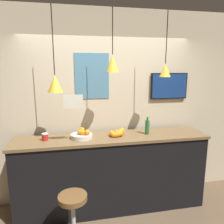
# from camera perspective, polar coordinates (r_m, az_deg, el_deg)

# --- Properties ---
(back_wall) EXTENTS (8.00, 0.06, 2.90)m
(back_wall) POSITION_cam_1_polar(r_m,az_deg,el_deg) (3.38, -1.30, 1.19)
(back_wall) COLOR beige
(back_wall) RESTS_ON ground_plane
(service_counter) EXTENTS (2.73, 0.56, 1.11)m
(service_counter) POSITION_cam_1_polar(r_m,az_deg,el_deg) (3.31, 0.00, -15.49)
(service_counter) COLOR black
(service_counter) RESTS_ON ground_plane
(bar_stool) EXTENTS (0.37, 0.37, 0.64)m
(bar_stool) POSITION_cam_1_polar(r_m,az_deg,el_deg) (2.81, -10.11, -24.28)
(bar_stool) COLOR #B7B7BC
(bar_stool) RESTS_ON ground_plane
(fruit_bowl) EXTENTS (0.29, 0.29, 0.13)m
(fruit_bowl) POSITION_cam_1_polar(r_m,az_deg,el_deg) (3.03, -7.86, -5.98)
(fruit_bowl) COLOR beige
(fruit_bowl) RESTS_ON service_counter
(orange_pile) EXTENTS (0.25, 0.23, 0.09)m
(orange_pile) POSITION_cam_1_polar(r_m,az_deg,el_deg) (3.11, 1.60, -5.52)
(orange_pile) COLOR orange
(orange_pile) RESTS_ON service_counter
(juice_bottle) EXTENTS (0.06, 0.06, 0.25)m
(juice_bottle) POSITION_cam_1_polar(r_m,az_deg,el_deg) (3.20, 9.20, -3.86)
(juice_bottle) COLOR #286B33
(juice_bottle) RESTS_ON service_counter
(spread_jar) EXTENTS (0.08, 0.08, 0.10)m
(spread_jar) POSITION_cam_1_polar(r_m,az_deg,el_deg) (3.05, -17.10, -6.24)
(spread_jar) COLOR red
(spread_jar) RESTS_ON service_counter
(pendant_lamp_left) EXTENTS (0.20, 0.20, 1.05)m
(pendant_lamp_left) POSITION_cam_1_polar(r_m,az_deg,el_deg) (2.86, -14.66, 7.30)
(pendant_lamp_left) COLOR black
(pendant_lamp_middle) EXTENTS (0.17, 0.17, 0.80)m
(pendant_lamp_middle) POSITION_cam_1_polar(r_m,az_deg,el_deg) (2.91, 0.14, 12.68)
(pendant_lamp_middle) COLOR black
(pendant_lamp_right) EXTENTS (0.16, 0.16, 0.87)m
(pendant_lamp_right) POSITION_cam_1_polar(r_m,az_deg,el_deg) (3.14, 13.73, 10.70)
(pendant_lamp_right) COLOR black
(mounted_tv) EXTENTS (0.60, 0.04, 0.41)m
(mounted_tv) POSITION_cam_1_polar(r_m,az_deg,el_deg) (3.60, 14.68, 6.59)
(mounted_tv) COLOR black
(hanging_menu_board) EXTENTS (0.24, 0.01, 0.17)m
(hanging_menu_board) POSITION_cam_1_polar(r_m,az_deg,el_deg) (2.72, -10.09, 2.67)
(hanging_menu_board) COLOR silver
(wall_poster) EXTENTS (0.50, 0.01, 0.66)m
(wall_poster) POSITION_cam_1_polar(r_m,az_deg,el_deg) (3.26, -5.25, 9.29)
(wall_poster) COLOR teal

